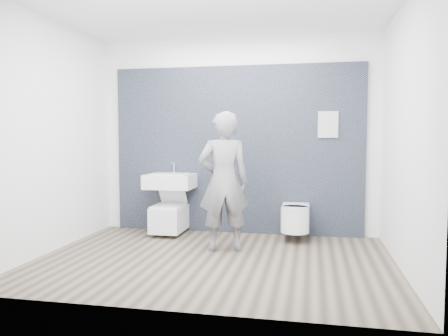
% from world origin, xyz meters
% --- Properties ---
extents(ground, '(4.00, 4.00, 0.00)m').
position_xyz_m(ground, '(0.00, 0.00, 0.00)').
color(ground, brown).
rests_on(ground, ground).
extents(room_shell, '(4.00, 4.00, 4.00)m').
position_xyz_m(room_shell, '(0.00, 0.00, 1.74)').
color(room_shell, white).
rests_on(room_shell, ground).
extents(tile_wall, '(3.60, 0.06, 2.40)m').
position_xyz_m(tile_wall, '(0.00, 1.47, 0.00)').
color(tile_wall, black).
rests_on(tile_wall, ground).
extents(washbasin, '(0.67, 0.51, 0.51)m').
position_xyz_m(washbasin, '(-0.90, 1.19, 0.76)').
color(washbasin, white).
rests_on(washbasin, ground).
extents(toilet_square, '(0.42, 0.61, 0.75)m').
position_xyz_m(toilet_square, '(-0.90, 1.14, 0.26)').
color(toilet_square, white).
rests_on(toilet_square, ground).
extents(toilet_rounded, '(0.37, 0.63, 0.34)m').
position_xyz_m(toilet_rounded, '(0.87, 1.12, 0.30)').
color(toilet_rounded, white).
rests_on(toilet_rounded, ground).
extents(info_placard, '(0.27, 0.03, 0.36)m').
position_xyz_m(info_placard, '(1.29, 1.43, 0.00)').
color(info_placard, white).
rests_on(info_placard, ground).
extents(visitor, '(0.71, 0.58, 1.69)m').
position_xyz_m(visitor, '(0.03, 0.44, 0.85)').
color(visitor, gray).
rests_on(visitor, ground).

